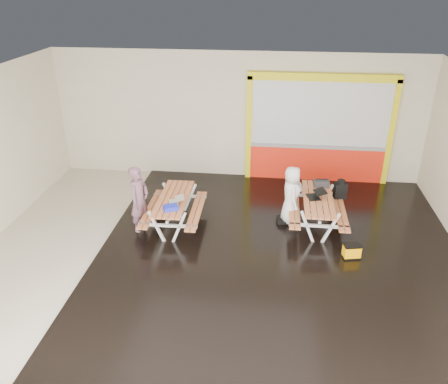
# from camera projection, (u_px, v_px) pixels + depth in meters

# --- Properties ---
(room) EXTENTS (10.02, 8.02, 3.52)m
(room) POSITION_uv_depth(u_px,v_px,m) (219.00, 178.00, 8.64)
(room) COLOR beige
(room) RESTS_ON ground
(deck) EXTENTS (7.50, 7.98, 0.05)m
(deck) POSITION_uv_depth(u_px,v_px,m) (279.00, 257.00, 9.27)
(deck) COLOR black
(deck) RESTS_ON room
(kiosk) EXTENTS (3.88, 0.16, 3.00)m
(kiosk) POSITION_uv_depth(u_px,v_px,m) (319.00, 132.00, 12.05)
(kiosk) COLOR #FA2A13
(kiosk) RESTS_ON room
(picnic_table_left) EXTENTS (1.30, 1.88, 0.75)m
(picnic_table_left) POSITION_uv_depth(u_px,v_px,m) (174.00, 205.00, 10.16)
(picnic_table_left) COLOR #CC7542
(picnic_table_left) RESTS_ON deck
(picnic_table_right) EXTENTS (1.29, 1.88, 0.75)m
(picnic_table_right) POSITION_uv_depth(u_px,v_px,m) (317.00, 205.00, 10.14)
(picnic_table_right) COLOR #CC7542
(picnic_table_right) RESTS_ON deck
(person_left) EXTENTS (0.52, 0.65, 1.56)m
(person_left) POSITION_uv_depth(u_px,v_px,m) (139.00, 200.00, 9.91)
(person_left) COLOR #704B5C
(person_left) RESTS_ON deck
(person_right) EXTENTS (0.52, 0.71, 1.33)m
(person_right) POSITION_uv_depth(u_px,v_px,m) (291.00, 194.00, 10.15)
(person_right) COLOR white
(person_right) RESTS_ON deck
(laptop_left) EXTENTS (0.39, 0.37, 0.14)m
(laptop_left) POSITION_uv_depth(u_px,v_px,m) (176.00, 201.00, 9.84)
(laptop_left) COLOR silver
(laptop_left) RESTS_ON picnic_table_left
(laptop_right) EXTENTS (0.48, 0.44, 0.17)m
(laptop_right) POSITION_uv_depth(u_px,v_px,m) (316.00, 195.00, 10.07)
(laptop_right) COLOR black
(laptop_right) RESTS_ON picnic_table_right
(blue_pouch) EXTENTS (0.36, 0.32, 0.09)m
(blue_pouch) POSITION_uv_depth(u_px,v_px,m) (171.00, 208.00, 9.57)
(blue_pouch) COLOR #1C27CC
(blue_pouch) RESTS_ON picnic_table_left
(toolbox) EXTENTS (0.36, 0.20, 0.21)m
(toolbox) POSITION_uv_depth(u_px,v_px,m) (321.00, 184.00, 10.55)
(toolbox) COLOR black
(toolbox) RESTS_ON picnic_table_right
(backpack) EXTENTS (0.32, 0.24, 0.48)m
(backpack) POSITION_uv_depth(u_px,v_px,m) (340.00, 190.00, 10.61)
(backpack) COLOR black
(backpack) RESTS_ON picnic_table_right
(dark_case) EXTENTS (0.37, 0.31, 0.13)m
(dark_case) POSITION_uv_depth(u_px,v_px,m) (284.00, 220.00, 10.47)
(dark_case) COLOR black
(dark_case) RESTS_ON deck
(fluke_bag) EXTENTS (0.39, 0.29, 0.30)m
(fluke_bag) POSITION_uv_depth(u_px,v_px,m) (352.00, 251.00, 9.14)
(fluke_bag) COLOR black
(fluke_bag) RESTS_ON deck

